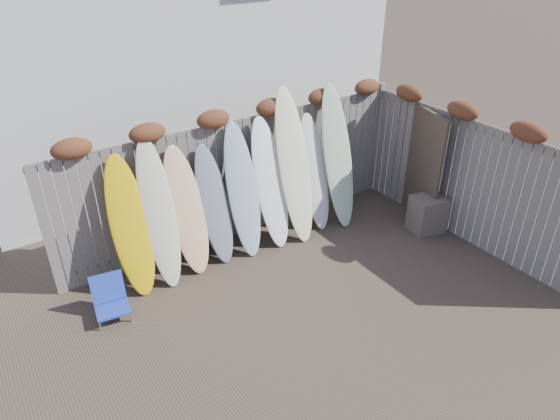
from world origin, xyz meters
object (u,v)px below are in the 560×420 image
wooden_crate (427,214)px  surfboard_0 (130,227)px  lattice_panel (419,163)px  beach_chair (110,298)px

wooden_crate → surfboard_0: size_ratio=0.31×
lattice_panel → wooden_crate: bearing=-97.2°
wooden_crate → beach_chair: bearing=170.6°
wooden_crate → lattice_panel: bearing=65.5°
lattice_panel → surfboard_0: size_ratio=0.96×
beach_chair → wooden_crate: 5.21m
wooden_crate → lattice_panel: lattice_panel is taller
beach_chair → surfboard_0: (0.53, 0.42, 0.71)m
wooden_crate → surfboard_0: surfboard_0 is taller
beach_chair → wooden_crate: size_ratio=0.92×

